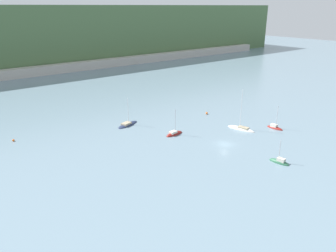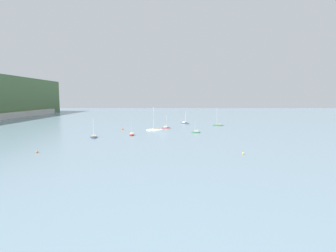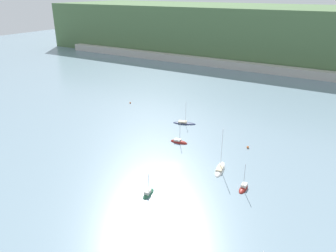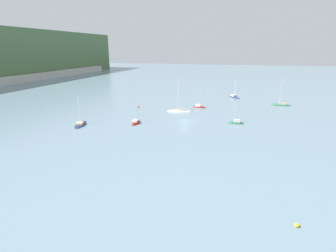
{
  "view_description": "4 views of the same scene",
  "coord_description": "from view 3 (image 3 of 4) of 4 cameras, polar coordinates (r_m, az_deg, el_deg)",
  "views": [
    {
      "loc": [
        -62.0,
        -53.7,
        34.82
      ],
      "look_at": [
        -7.94,
        14.46,
        2.87
      ],
      "focal_mm": 35.0,
      "sensor_mm": 36.0,
      "label": 1
    },
    {
      "loc": [
        -121.93,
        -2.63,
        16.72
      ],
      "look_at": [
        3.81,
        -2.33,
        3.1
      ],
      "focal_mm": 28.0,
      "sensor_mm": 36.0,
      "label": 2
    },
    {
      "loc": [
        40.86,
        -70.69,
        46.46
      ],
      "look_at": [
        -11.7,
        16.28,
        3.78
      ],
      "focal_mm": 35.0,
      "sensor_mm": 36.0,
      "label": 3
    },
    {
      "loc": [
        -77.43,
        -16.72,
        22.08
      ],
      "look_at": [
        -9.53,
        2.63,
        1.01
      ],
      "focal_mm": 28.0,
      "sensor_mm": 36.0,
      "label": 4
    }
  ],
  "objects": [
    {
      "name": "hillside_ridge",
      "position": [
        248.07,
        22.19,
        14.53
      ],
      "size": [
        387.21,
        87.19,
        35.44
      ],
      "color": "#4C6B42",
      "rests_on": "ground_plane"
    },
    {
      "name": "mooring_buoy_3",
      "position": [
        106.39,
        13.74,
        -3.59
      ],
      "size": [
        0.74,
        0.74,
        0.74
      ],
      "color": "orange",
      "rests_on": "ground_plane"
    },
    {
      "name": "sailboat_0",
      "position": [
        92.9,
        9.04,
        -7.47
      ],
      "size": [
        4.0,
        9.12,
        13.0
      ],
      "rotation": [
        0.0,
        0.0,
        1.77
      ],
      "color": "white",
      "rests_on": "ground_plane"
    },
    {
      "name": "shore_town_strip",
      "position": [
        204.91,
        19.14,
        9.11
      ],
      "size": [
        329.13,
        6.0,
        4.74
      ],
      "color": "#B7B2A8",
      "rests_on": "ground_plane"
    },
    {
      "name": "ground_plane",
      "position": [
        93.94,
        0.98,
        -6.86
      ],
      "size": [
        600.0,
        600.0,
        0.0
      ],
      "primitive_type": "plane",
      "color": "slate"
    },
    {
      "name": "sailboat_2",
      "position": [
        107.25,
        1.9,
        -2.84
      ],
      "size": [
        6.08,
        2.55,
        8.33
      ],
      "rotation": [
        0.0,
        0.0,
        0.08
      ],
      "color": "maroon",
      "rests_on": "ground_plane"
    },
    {
      "name": "sailboat_4",
      "position": [
        122.24,
        2.84,
        0.47
      ],
      "size": [
        8.93,
        5.31,
        9.01
      ],
      "rotation": [
        0.0,
        0.0,
        0.32
      ],
      "color": "#232D4C",
      "rests_on": "ground_plane"
    },
    {
      "name": "mooring_buoy_0",
      "position": [
        144.82,
        -6.6,
        4.05
      ],
      "size": [
        0.62,
        0.62,
        0.62
      ],
      "color": "orange",
      "rests_on": "ground_plane"
    },
    {
      "name": "sailboat_5",
      "position": [
        85.89,
        13.01,
        -10.51
      ],
      "size": [
        1.98,
        5.3,
        7.84
      ],
      "rotation": [
        0.0,
        0.0,
        4.76
      ],
      "color": "maroon",
      "rests_on": "ground_plane"
    },
    {
      "name": "sailboat_3",
      "position": [
        81.89,
        -3.45,
        -11.72
      ],
      "size": [
        2.3,
        5.13,
        6.44
      ],
      "rotation": [
        0.0,
        0.0,
        1.7
      ],
      "color": "#2D6647",
      "rests_on": "ground_plane"
    }
  ]
}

